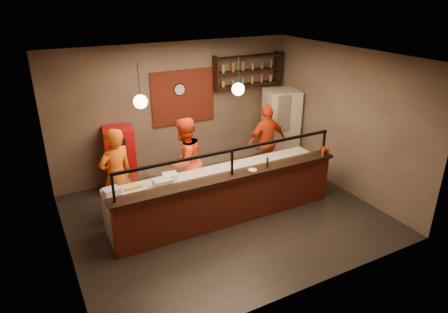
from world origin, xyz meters
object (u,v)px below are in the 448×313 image
red_cooler (121,159)px  wall_clock (179,89)px  pizza_dough (234,169)px  cook_right (266,142)px  fridge (280,127)px  condiment_caddy (324,152)px  pepper_mill (267,162)px  cook_mid (185,162)px  cook_left (117,175)px

red_cooler → wall_clock: bearing=19.8°
wall_clock → pizza_dough: (0.22, -2.28, -1.19)m
cook_right → fridge: bearing=-147.3°
wall_clock → condiment_caddy: bearing=-53.3°
wall_clock → condiment_caddy: (2.10, -2.81, -0.99)m
condiment_caddy → pepper_mill: pepper_mill is taller
cook_mid → cook_right: size_ratio=1.05×
cook_left → condiment_caddy: size_ratio=10.39×
wall_clock → condiment_caddy: wall_clock is taller
cook_mid → pepper_mill: (1.25, -1.21, 0.21)m
cook_right → pizza_dough: bearing=31.4°
cook_left → fridge: (4.50, 0.87, 0.01)m
wall_clock → red_cooler: wall_clock is taller
fridge → red_cooler: (-4.11, 0.37, -0.23)m
cook_left → cook_right: bearing=165.1°
cook_mid → cook_right: 2.26m
cook_left → red_cooler: bearing=-126.4°
red_cooler → pepper_mill: 3.40m
fridge → pepper_mill: 2.78m
cook_left → cook_right: cook_left is taller
pizza_dough → pepper_mill: size_ratio=2.27×
wall_clock → pepper_mill: (0.69, -2.78, -0.94)m
pizza_dough → cook_mid: bearing=138.3°
cook_mid → wall_clock: bearing=-132.9°
cook_mid → condiment_caddy: cook_mid is taller
cook_mid → cook_right: cook_mid is taller
pizza_dough → pepper_mill: pepper_mill is taller
cook_mid → condiment_caddy: bearing=131.9°
cook_mid → fridge: bearing=173.1°
cook_right → pepper_mill: size_ratio=9.07×
wall_clock → pizza_dough: bearing=-84.4°
wall_clock → cook_right: (1.67, -1.28, -1.19)m
cook_right → pizza_dough: size_ratio=3.99×
cook_left → cook_right: size_ratio=1.05×
cook_right → condiment_caddy: size_ratio=9.86×
cook_right → fridge: (0.83, 0.60, 0.06)m
cook_left → pizza_dough: size_ratio=4.20×
pizza_dough → condiment_caddy: (1.88, -0.54, 0.21)m
wall_clock → cook_right: size_ratio=0.16×
cook_left → pepper_mill: bearing=136.3°
red_cooler → fridge: bearing=3.8°
red_cooler → condiment_caddy: size_ratio=8.10×
wall_clock → red_cooler: 2.13m
wall_clock → cook_right: 2.42m
cook_left → cook_mid: bearing=160.1°
wall_clock → fridge: 2.83m
cook_right → condiment_caddy: 1.61m
cook_left → condiment_caddy: 4.29m
wall_clock → pepper_mill: 3.01m
cook_right → red_cooler: bearing=-19.6°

